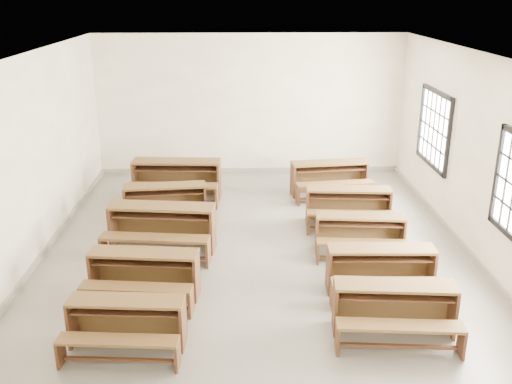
{
  "coord_description": "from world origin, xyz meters",
  "views": [
    {
      "loc": [
        -0.28,
        -8.7,
        4.11
      ],
      "look_at": [
        0.0,
        0.0,
        1.0
      ],
      "focal_mm": 40.0,
      "sensor_mm": 36.0,
      "label": 1
    }
  ],
  "objects_px": {
    "desk_set_2": "(162,225)",
    "desk_set_8": "(348,204)",
    "desk_set_7": "(360,231)",
    "desk_set_9": "(330,176)",
    "desk_set_1": "(144,272)",
    "desk_set_3": "(165,200)",
    "desk_set_0": "(126,320)",
    "desk_set_4": "(176,177)",
    "desk_set_6": "(381,267)",
    "desk_set_5": "(395,306)"
  },
  "relations": [
    {
      "from": "desk_set_1",
      "to": "desk_set_6",
      "type": "distance_m",
      "value": 3.34
    },
    {
      "from": "desk_set_2",
      "to": "desk_set_4",
      "type": "xyz_separation_m",
      "value": [
        -0.01,
        2.5,
        0.02
      ]
    },
    {
      "from": "desk_set_2",
      "to": "desk_set_4",
      "type": "distance_m",
      "value": 2.5
    },
    {
      "from": "desk_set_0",
      "to": "desk_set_1",
      "type": "xyz_separation_m",
      "value": [
        0.03,
        1.19,
        0.03
      ]
    },
    {
      "from": "desk_set_1",
      "to": "desk_set_4",
      "type": "relative_size",
      "value": 0.86
    },
    {
      "from": "desk_set_2",
      "to": "desk_set_9",
      "type": "distance_m",
      "value": 4.11
    },
    {
      "from": "desk_set_0",
      "to": "desk_set_9",
      "type": "height_order",
      "value": "desk_set_9"
    },
    {
      "from": "desk_set_4",
      "to": "desk_set_8",
      "type": "xyz_separation_m",
      "value": [
        3.28,
        -1.49,
        -0.07
      ]
    },
    {
      "from": "desk_set_8",
      "to": "desk_set_3",
      "type": "bearing_deg",
      "value": 179.34
    },
    {
      "from": "desk_set_1",
      "to": "desk_set_7",
      "type": "relative_size",
      "value": 1.06
    },
    {
      "from": "desk_set_7",
      "to": "desk_set_9",
      "type": "distance_m",
      "value": 2.81
    },
    {
      "from": "desk_set_4",
      "to": "desk_set_5",
      "type": "bearing_deg",
      "value": -53.89
    },
    {
      "from": "desk_set_0",
      "to": "desk_set_9",
      "type": "bearing_deg",
      "value": 62.97
    },
    {
      "from": "desk_set_4",
      "to": "desk_set_9",
      "type": "xyz_separation_m",
      "value": [
        3.19,
        0.11,
        -0.05
      ]
    },
    {
      "from": "desk_set_0",
      "to": "desk_set_6",
      "type": "distance_m",
      "value": 3.58
    },
    {
      "from": "desk_set_7",
      "to": "desk_set_8",
      "type": "relative_size",
      "value": 0.94
    },
    {
      "from": "desk_set_2",
      "to": "desk_set_3",
      "type": "height_order",
      "value": "desk_set_2"
    },
    {
      "from": "desk_set_8",
      "to": "desk_set_9",
      "type": "relative_size",
      "value": 0.95
    },
    {
      "from": "desk_set_4",
      "to": "desk_set_7",
      "type": "relative_size",
      "value": 1.23
    },
    {
      "from": "desk_set_5",
      "to": "desk_set_7",
      "type": "xyz_separation_m",
      "value": [
        0.05,
        2.35,
        -0.02
      ]
    },
    {
      "from": "desk_set_0",
      "to": "desk_set_9",
      "type": "xyz_separation_m",
      "value": [
        3.27,
        5.33,
        0.05
      ]
    },
    {
      "from": "desk_set_1",
      "to": "desk_set_2",
      "type": "bearing_deg",
      "value": 93.94
    },
    {
      "from": "desk_set_3",
      "to": "desk_set_6",
      "type": "xyz_separation_m",
      "value": [
        3.38,
        -2.82,
        -0.0
      ]
    },
    {
      "from": "desk_set_8",
      "to": "desk_set_0",
      "type": "bearing_deg",
      "value": -127.45
    },
    {
      "from": "desk_set_2",
      "to": "desk_set_3",
      "type": "xyz_separation_m",
      "value": [
        -0.1,
        1.32,
        -0.06
      ]
    },
    {
      "from": "desk_set_1",
      "to": "desk_set_3",
      "type": "distance_m",
      "value": 2.85
    },
    {
      "from": "desk_set_3",
      "to": "desk_set_8",
      "type": "xyz_separation_m",
      "value": [
        3.38,
        -0.31,
        0.0
      ]
    },
    {
      "from": "desk_set_0",
      "to": "desk_set_6",
      "type": "xyz_separation_m",
      "value": [
        3.37,
        1.22,
        0.03
      ]
    },
    {
      "from": "desk_set_0",
      "to": "desk_set_2",
      "type": "relative_size",
      "value": 0.79
    },
    {
      "from": "desk_set_6",
      "to": "desk_set_9",
      "type": "height_order",
      "value": "desk_set_9"
    },
    {
      "from": "desk_set_4",
      "to": "desk_set_8",
      "type": "height_order",
      "value": "desk_set_4"
    },
    {
      "from": "desk_set_3",
      "to": "desk_set_5",
      "type": "xyz_separation_m",
      "value": [
        3.3,
        -3.86,
        -0.0
      ]
    },
    {
      "from": "desk_set_0",
      "to": "desk_set_8",
      "type": "distance_m",
      "value": 5.02
    },
    {
      "from": "desk_set_0",
      "to": "desk_set_7",
      "type": "xyz_separation_m",
      "value": [
        3.34,
        2.52,
        0.01
      ]
    },
    {
      "from": "desk_set_3",
      "to": "desk_set_4",
      "type": "height_order",
      "value": "desk_set_4"
    },
    {
      "from": "desk_set_5",
      "to": "desk_set_7",
      "type": "relative_size",
      "value": 1.04
    },
    {
      "from": "desk_set_7",
      "to": "desk_set_1",
      "type": "bearing_deg",
      "value": -152.81
    },
    {
      "from": "desk_set_5",
      "to": "desk_set_8",
      "type": "xyz_separation_m",
      "value": [
        0.08,
        3.55,
        0.01
      ]
    },
    {
      "from": "desk_set_8",
      "to": "desk_set_1",
      "type": "bearing_deg",
      "value": -138.12
    },
    {
      "from": "desk_set_0",
      "to": "desk_set_3",
      "type": "relative_size",
      "value": 0.91
    },
    {
      "from": "desk_set_5",
      "to": "desk_set_3",
      "type": "bearing_deg",
      "value": 135.4
    },
    {
      "from": "desk_set_1",
      "to": "desk_set_8",
      "type": "xyz_separation_m",
      "value": [
        3.34,
        2.54,
        0.01
      ]
    },
    {
      "from": "desk_set_2",
      "to": "desk_set_8",
      "type": "height_order",
      "value": "desk_set_2"
    },
    {
      "from": "desk_set_0",
      "to": "desk_set_3",
      "type": "bearing_deg",
      "value": 94.64
    },
    {
      "from": "desk_set_5",
      "to": "desk_set_0",
      "type": "bearing_deg",
      "value": -172.0
    },
    {
      "from": "desk_set_9",
      "to": "desk_set_4",
      "type": "bearing_deg",
      "value": 175.38
    },
    {
      "from": "desk_set_7",
      "to": "desk_set_9",
      "type": "xyz_separation_m",
      "value": [
        -0.07,
        2.8,
        0.04
      ]
    },
    {
      "from": "desk_set_1",
      "to": "desk_set_2",
      "type": "xyz_separation_m",
      "value": [
        0.06,
        1.53,
        0.06
      ]
    },
    {
      "from": "desk_set_2",
      "to": "desk_set_7",
      "type": "distance_m",
      "value": 3.26
    },
    {
      "from": "desk_set_7",
      "to": "desk_set_9",
      "type": "relative_size",
      "value": 0.9
    }
  ]
}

